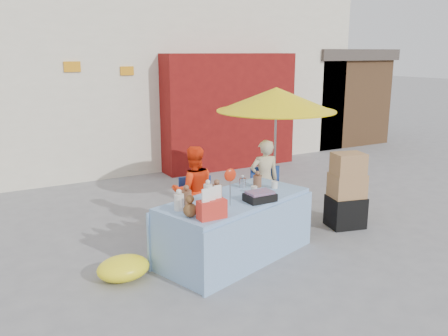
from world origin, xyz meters
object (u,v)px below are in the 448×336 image
chair_right (269,206)px  vendor_orange (194,190)px  vendor_beige (264,180)px  umbrella (276,100)px  box_stack (347,193)px  chair_left (198,219)px  market_table (234,227)px

chair_right → vendor_orange: (-1.25, 0.13, 0.41)m
vendor_beige → umbrella: umbrella is taller
chair_right → vendor_orange: 1.32m
chair_right → vendor_beige: 0.42m
chair_right → box_stack: size_ratio=0.73×
chair_left → vendor_beige: (1.25, 0.13, 0.40)m
chair_left → market_table: bearing=-70.4°
chair_right → vendor_orange: size_ratio=0.64×
vendor_orange → vendor_beige: size_ratio=1.02×
market_table → umbrella: size_ratio=1.10×
chair_right → vendor_beige: bearing=105.7°
chair_left → vendor_beige: 1.31m
vendor_orange → box_stack: bearing=171.2°
chair_left → chair_right: bearing=14.1°
chair_left → chair_right: same height
chair_left → chair_right: size_ratio=1.00×
chair_left → chair_right: 1.25m
vendor_beige → umbrella: bearing=-139.4°
vendor_beige → box_stack: size_ratio=1.12×
chair_left → box_stack: box_stack is taller
chair_right → box_stack: bearing=-26.6°
chair_right → vendor_beige: vendor_beige is taller
vendor_beige → vendor_orange: bearing=14.1°
box_stack → vendor_beige: bearing=134.8°
umbrella → chair_left: bearing=-169.6°
chair_left → vendor_orange: (-0.00, 0.13, 0.41)m
vendor_orange → chair_left: bearing=105.7°
umbrella → vendor_beige: bearing=-153.4°
market_table → umbrella: bearing=21.0°
chair_right → market_table: bearing=-128.7°
umbrella → box_stack: size_ratio=1.79×
umbrella → chair_right: bearing=-136.1°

